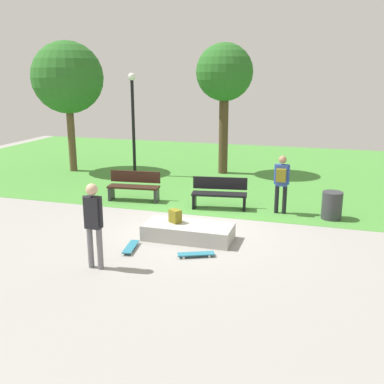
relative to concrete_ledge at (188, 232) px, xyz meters
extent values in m
plane|color=gray|center=(-0.10, 0.83, -0.19)|extent=(28.00, 28.00, 0.00)
cube|color=#478C38|center=(-0.10, 8.34, -0.18)|extent=(26.60, 12.96, 0.01)
cube|color=#A8A59E|center=(0.00, 0.00, 0.00)|extent=(2.13, 0.93, 0.37)
cube|color=olive|center=(-0.35, 0.06, 0.35)|extent=(0.34, 0.32, 0.32)
cylinder|color=slate|center=(-1.22, -2.13, 0.25)|extent=(0.12, 0.12, 0.87)
cylinder|color=slate|center=(-1.44, -2.12, 0.25)|extent=(0.12, 0.12, 0.87)
cube|color=black|center=(-1.33, -2.13, 1.01)|extent=(0.33, 0.22, 0.65)
cylinder|color=black|center=(-1.16, -2.13, 1.04)|extent=(0.09, 0.09, 0.60)
cylinder|color=black|center=(-1.50, -2.12, 1.04)|extent=(0.09, 0.09, 0.60)
sphere|color=tan|center=(-1.33, -2.13, 1.48)|extent=(0.24, 0.24, 0.24)
cube|color=teal|center=(0.48, -0.98, -0.12)|extent=(0.81, 0.50, 0.02)
cylinder|color=silver|center=(0.25, -1.16, -0.16)|extent=(0.06, 0.05, 0.06)
cylinder|color=silver|center=(0.19, -1.02, -0.16)|extent=(0.06, 0.05, 0.06)
cylinder|color=silver|center=(0.77, -0.94, -0.16)|extent=(0.06, 0.05, 0.06)
cylinder|color=silver|center=(0.70, -0.79, -0.16)|extent=(0.06, 0.05, 0.06)
cube|color=teal|center=(-1.06, -1.00, -0.12)|extent=(0.32, 0.82, 0.02)
cylinder|color=silver|center=(-1.18, -0.74, -0.16)|extent=(0.04, 0.06, 0.06)
cylinder|color=silver|center=(-1.02, -0.71, -0.16)|extent=(0.04, 0.06, 0.06)
cylinder|color=silver|center=(-1.09, -1.29, -0.16)|extent=(0.04, 0.06, 0.06)
cylinder|color=silver|center=(-0.93, -1.27, -0.16)|extent=(0.04, 0.06, 0.06)
cube|color=#331E14|center=(-2.62, 2.71, 0.26)|extent=(1.64, 0.60, 0.06)
cube|color=#331E14|center=(-2.64, 2.93, 0.54)|extent=(1.60, 0.23, 0.36)
cube|color=#2D2D33|center=(-1.89, 2.78, 0.04)|extent=(0.12, 0.40, 0.45)
cube|color=#2D2D33|center=(-3.35, 2.63, 0.04)|extent=(0.12, 0.40, 0.45)
cube|color=black|center=(0.13, 2.64, 0.26)|extent=(1.65, 0.67, 0.06)
cube|color=black|center=(0.10, 2.85, 0.54)|extent=(1.59, 0.29, 0.36)
cube|color=black|center=(0.86, 2.74, 0.04)|extent=(0.14, 0.40, 0.45)
cube|color=black|center=(-0.59, 2.53, 0.04)|extent=(0.14, 0.40, 0.45)
cylinder|color=brown|center=(-6.79, 6.13, 1.25)|extent=(0.29, 0.29, 2.87)
sphere|color=#286623|center=(-6.79, 6.13, 3.51)|extent=(2.77, 2.77, 2.77)
cylinder|color=#4C3823|center=(-0.87, 7.46, 1.44)|extent=(0.36, 0.36, 3.25)
sphere|color=#286623|center=(-0.87, 7.46, 3.71)|extent=(2.17, 2.17, 2.17)
cylinder|color=black|center=(-4.09, 6.15, 1.62)|extent=(0.12, 0.12, 3.61)
sphere|color=silver|center=(-4.09, 6.15, 3.55)|extent=(0.28, 0.28, 0.28)
cylinder|color=#333338|center=(3.29, 2.63, 0.19)|extent=(0.55, 0.55, 0.76)
cylinder|color=black|center=(1.79, 2.74, 0.22)|extent=(0.12, 0.12, 0.81)
cylinder|color=black|center=(2.01, 2.73, 0.22)|extent=(0.12, 0.12, 0.81)
cube|color=#2D4799|center=(1.90, 2.73, 0.93)|extent=(0.32, 0.21, 0.61)
cylinder|color=#2D4799|center=(1.73, 2.74, 0.95)|extent=(0.09, 0.09, 0.56)
cylinder|color=#2D4799|center=(2.07, 2.73, 0.95)|extent=(0.09, 0.09, 0.56)
sphere|color=#9E7556|center=(1.90, 2.73, 1.37)|extent=(0.22, 0.22, 0.22)
cube|color=olive|center=(1.89, 2.57, 0.96)|extent=(0.26, 0.17, 0.36)
camera|label=1|loc=(3.03, -9.78, 3.72)|focal=42.31mm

